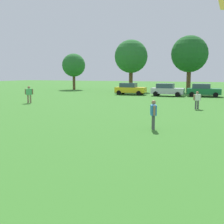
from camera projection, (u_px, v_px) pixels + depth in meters
ground_plane at (161, 102)px, 29.15m from camera, size 160.00×160.00×0.00m
adult_bystander at (153, 112)px, 14.93m from camera, size 0.45×0.71×1.58m
bystander_near_trees at (29, 93)px, 28.37m from camera, size 0.75×0.55×1.75m
bystander_midfield at (197, 99)px, 23.50m from camera, size 0.59×0.53×1.52m
parked_car_yellow_0 at (130, 89)px, 39.76m from camera, size 4.30×2.02×1.68m
parked_car_silver_1 at (167, 90)px, 37.43m from camera, size 4.30×2.02×1.68m
parked_car_green_2 at (203, 90)px, 36.46m from camera, size 4.30×2.02×1.68m
tree_far_left at (74, 65)px, 52.60m from camera, size 4.36×4.36×6.79m
tree_left at (131, 57)px, 47.02m from camera, size 5.59×5.59×8.71m
tree_center at (189, 54)px, 43.86m from camera, size 5.76×5.76×8.98m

